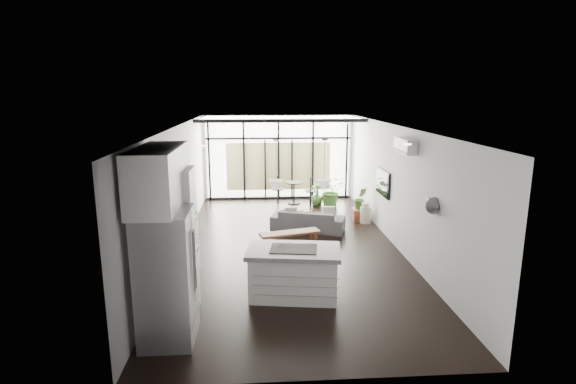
{
  "coord_description": "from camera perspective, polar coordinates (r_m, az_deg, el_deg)",
  "views": [
    {
      "loc": [
        -0.7,
        -9.95,
        3.54
      ],
      "look_at": [
        0.0,
        0.3,
        1.25
      ],
      "focal_mm": 28.0,
      "sensor_mm": 36.0,
      "label": 1
    }
  ],
  "objects": [
    {
      "name": "upper_cabinets",
      "position": [
        6.71,
        -16.05,
        1.85
      ],
      "size": [
        0.62,
        1.75,
        0.86
      ],
      "primitive_type": "cube",
      "color": "silver",
      "rests_on": "wall_left"
    },
    {
      "name": "appliance_column",
      "position": [
        7.41,
        -14.05,
        -6.28
      ],
      "size": [
        0.62,
        0.65,
        2.39
      ],
      "primitive_type": "cube",
      "color": "silver",
      "rests_on": "floor"
    },
    {
      "name": "cooktop",
      "position": [
        7.85,
        0.73,
        -7.2
      ],
      "size": [
        0.87,
        0.65,
        0.01
      ],
      "primitive_type": "cube",
      "rotation": [
        0.0,
        0.0,
        -0.14
      ],
      "color": "black",
      "rests_on": "island"
    },
    {
      "name": "pendant_left",
      "position": [
        7.46,
        -1.51,
        0.8
      ],
      "size": [
        0.26,
        0.26,
        0.18
      ],
      "primitive_type": "cone",
      "color": "silver",
      "rests_on": "ceiling"
    },
    {
      "name": "ac_unit",
      "position": [
        9.72,
        14.68,
        5.71
      ],
      "size": [
        0.22,
        0.9,
        0.3
      ],
      "primitive_type": "cube",
      "color": "silver",
      "rests_on": "wall_right"
    },
    {
      "name": "framed_art",
      "position": [
        9.82,
        -14.2,
        0.48
      ],
      "size": [
        0.04,
        0.7,
        0.9
      ],
      "primitive_type": "cube",
      "color": "black",
      "rests_on": "wall_left"
    },
    {
      "name": "neighbour_building",
      "position": [
        15.12,
        -1.21,
        3.28
      ],
      "size": [
        3.5,
        0.02,
        1.6
      ],
      "primitive_type": "cube",
      "color": "beige",
      "rests_on": "ground"
    },
    {
      "name": "bistro_set",
      "position": [
        14.5,
        0.76,
        -0.14
      ],
      "size": [
        1.57,
        1.05,
        0.7
      ],
      "primitive_type": "cube",
      "rotation": [
        0.0,
        0.0,
        -0.35
      ],
      "color": "black",
      "rests_on": "floor"
    },
    {
      "name": "milk_can",
      "position": [
        12.58,
        9.8,
        -2.62
      ],
      "size": [
        0.29,
        0.29,
        0.57
      ],
      "primitive_type": "cylinder",
      "rotation": [
        0.0,
        0.0,
        -0.01
      ],
      "color": "beige",
      "rests_on": "floor"
    },
    {
      "name": "plant_crate",
      "position": [
        12.76,
        9.17,
        -1.55
      ],
      "size": [
        0.39,
        0.66,
        0.28
      ],
      "primitive_type": "imported",
      "rotation": [
        0.0,
        0.0,
        0.07
      ],
      "color": "#3A6D28",
      "rests_on": "crate"
    },
    {
      "name": "skylight",
      "position": [
        13.99,
        -1.05,
        9.41
      ],
      "size": [
        4.7,
        1.9,
        0.06
      ],
      "primitive_type": "cube",
      "color": "silver",
      "rests_on": "ceiling"
    },
    {
      "name": "fridge",
      "position": [
        6.75,
        -15.13,
        -10.31
      ],
      "size": [
        0.75,
        0.94,
        1.93
      ],
      "primitive_type": "cube",
      "color": "gray",
      "rests_on": "floor"
    },
    {
      "name": "glazing",
      "position": [
        15.0,
        -1.2,
        4.36
      ],
      "size": [
        5.0,
        0.2,
        2.8
      ],
      "primitive_type": "cube",
      "color": "black",
      "rests_on": "ground"
    },
    {
      "name": "pouf",
      "position": [
        12.12,
        1.2,
        -3.34
      ],
      "size": [
        0.61,
        0.61,
        0.43
      ],
      "primitive_type": "cylinder",
      "rotation": [
        0.0,
        0.0,
        -0.12
      ],
      "color": "beige",
      "rests_on": "floor"
    },
    {
      "name": "wall_left",
      "position": [
        10.34,
        -13.85,
        0.24
      ],
      "size": [
        0.02,
        10.0,
        2.8
      ],
      "primitive_type": "cube",
      "color": "#BDBDC0",
      "rests_on": "ground"
    },
    {
      "name": "plant_tall",
      "position": [
        14.37,
        5.49,
        -0.25
      ],
      "size": [
        1.1,
        1.16,
        0.73
      ],
      "primitive_type": "imported",
      "rotation": [
        0.0,
        0.0,
        0.32
      ],
      "color": "#3A6D28",
      "rests_on": "floor"
    },
    {
      "name": "tv",
      "position": [
        11.62,
        11.96,
        1.17
      ],
      "size": [
        0.05,
        1.1,
        0.65
      ],
      "primitive_type": "cube",
      "color": "black",
      "rests_on": "wall_right"
    },
    {
      "name": "plant_med",
      "position": [
        14.39,
        3.71,
        -0.88
      ],
      "size": [
        0.69,
        0.83,
        0.4
      ],
      "primitive_type": "imported",
      "rotation": [
        0.0,
        0.0,
        -0.47
      ],
      "color": "#3A6D28",
      "rests_on": "floor"
    },
    {
      "name": "wall_back",
      "position": [
        15.12,
        -1.23,
        4.43
      ],
      "size": [
        5.0,
        0.02,
        2.8
      ],
      "primitive_type": "cube",
      "color": "#BDBDC0",
      "rests_on": "ground"
    },
    {
      "name": "crate",
      "position": [
        12.83,
        9.12,
        -2.86
      ],
      "size": [
        0.43,
        0.43,
        0.32
      ],
      "primitive_type": "cube",
      "rotation": [
        0.0,
        0.0,
        -0.01
      ],
      "color": "brown",
      "rests_on": "floor"
    },
    {
      "name": "sofa",
      "position": [
        11.72,
        2.57,
        -3.15
      ],
      "size": [
        1.96,
        1.1,
        0.74
      ],
      "primitive_type": "imported",
      "rotation": [
        0.0,
        0.0,
        2.83
      ],
      "color": "#474749",
      "rests_on": "floor"
    },
    {
      "name": "wall_right",
      "position": [
        10.67,
        13.63,
        0.64
      ],
      "size": [
        0.02,
        10.0,
        2.8
      ],
      "primitive_type": "cube",
      "color": "#BDBDC0",
      "rests_on": "ground"
    },
    {
      "name": "ceiling",
      "position": [
        10.0,
        0.12,
        8.32
      ],
      "size": [
        5.0,
        10.0,
        0.0
      ],
      "primitive_type": "cube",
      "color": "silver",
      "rests_on": "ground"
    },
    {
      "name": "floor",
      "position": [
        10.59,
        0.11,
        -6.97
      ],
      "size": [
        5.0,
        10.0,
        0.0
      ],
      "primitive_type": "cube",
      "color": "black",
      "rests_on": "ground"
    },
    {
      "name": "island",
      "position": [
        8.01,
        0.72,
        -10.21
      ],
      "size": [
        1.73,
        1.18,
        0.88
      ],
      "primitive_type": "cube",
      "rotation": [
        0.0,
        0.0,
        -0.14
      ],
      "color": "silver",
      "rests_on": "floor"
    },
    {
      "name": "console_bench",
      "position": [
        10.28,
        0.23,
        -6.27
      ],
      "size": [
        1.42,
        0.7,
        0.44
      ],
      "primitive_type": "cube",
      "rotation": [
        0.0,
        0.0,
        0.27
      ],
      "color": "brown",
      "rests_on": "floor"
    },
    {
      "name": "pendant_right",
      "position": [
        7.54,
        4.58,
        0.89
      ],
      "size": [
        0.26,
        0.26,
        0.18
      ],
      "primitive_type": "cone",
      "color": "silver",
      "rests_on": "ceiling"
    },
    {
      "name": "wall_front",
      "position": [
        5.44,
        3.9,
        -10.65
      ],
      "size": [
        5.0,
        0.02,
        2.8
      ],
      "primitive_type": "cube",
      "color": "#BDBDC0",
      "rests_on": "ground"
    }
  ]
}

